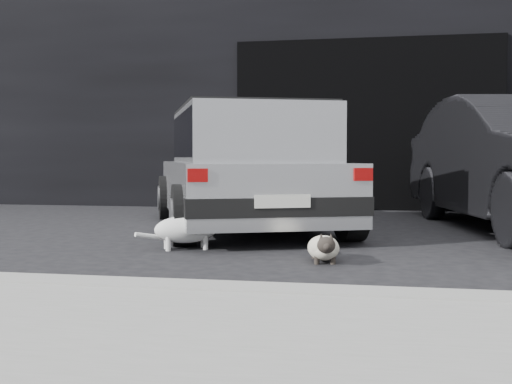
# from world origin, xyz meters

# --- Properties ---
(ground) EXTENTS (80.00, 80.00, 0.00)m
(ground) POSITION_xyz_m (0.00, 0.00, 0.00)
(ground) COLOR black
(ground) RESTS_ON ground
(building_facade) EXTENTS (34.00, 4.00, 5.00)m
(building_facade) POSITION_xyz_m (1.00, 6.00, 2.50)
(building_facade) COLOR black
(building_facade) RESTS_ON ground
(garage_opening) EXTENTS (4.00, 0.10, 2.60)m
(garage_opening) POSITION_xyz_m (1.00, 3.99, 1.30)
(garage_opening) COLOR black
(garage_opening) RESTS_ON ground
(curb) EXTENTS (18.00, 0.25, 0.12)m
(curb) POSITION_xyz_m (1.00, -2.60, 0.06)
(curb) COLOR gray
(curb) RESTS_ON ground
(sidewalk) EXTENTS (18.00, 2.20, 0.11)m
(sidewalk) POSITION_xyz_m (1.00, -3.80, 0.06)
(sidewalk) COLOR gray
(sidewalk) RESTS_ON ground
(silver_hatchback) EXTENTS (2.89, 4.02, 1.36)m
(silver_hatchback) POSITION_xyz_m (-0.27, 1.07, 0.74)
(silver_hatchback) COLOR #A9ABAE
(silver_hatchback) RESTS_ON ground
(cat_siamese) EXTENTS (0.32, 0.71, 0.25)m
(cat_siamese) POSITION_xyz_m (0.77, -1.03, 0.11)
(cat_siamese) COLOR beige
(cat_siamese) RESTS_ON ground
(cat_white) EXTENTS (0.74, 0.48, 0.38)m
(cat_white) POSITION_xyz_m (-0.44, -0.55, 0.19)
(cat_white) COLOR silver
(cat_white) RESTS_ON ground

